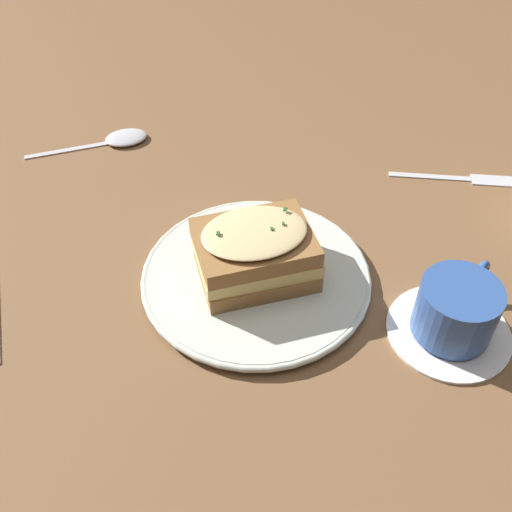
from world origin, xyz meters
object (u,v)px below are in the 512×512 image
teacup_with_saucer (455,313)px  fork (472,179)px  spoon (119,139)px  sandwich (255,252)px  dinner_plate (256,277)px

teacup_with_saucer → fork: 0.27m
fork → spoon: size_ratio=0.88×
sandwich → dinner_plate: bearing=-163.1°
fork → spoon: bearing=-94.4°
sandwich → teacup_with_saucer: (-0.16, -0.14, -0.01)m
spoon → sandwich: bearing=17.9°
teacup_with_saucer → spoon: size_ratio=0.76×
teacup_with_saucer → spoon: teacup_with_saucer is taller
dinner_plate → fork: size_ratio=1.65×
sandwich → fork: (0.02, -0.34, -0.04)m
sandwich → teacup_with_saucer: sandwich is taller
teacup_with_saucer → fork: size_ratio=0.86×
dinner_plate → spoon: bearing=7.6°
teacup_with_saucer → fork: bearing=19.0°
sandwich → spoon: bearing=7.6°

